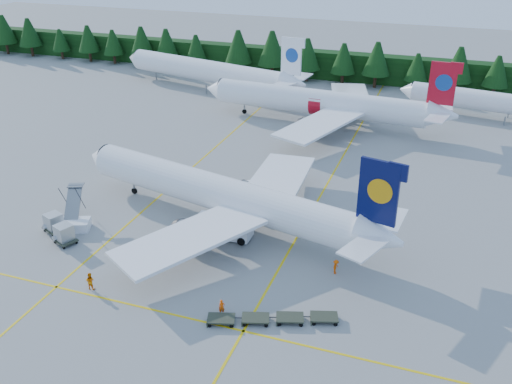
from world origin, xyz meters
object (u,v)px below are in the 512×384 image
(service_truck, at_px, (224,225))
(airstairs, at_px, (71,221))
(airliner_red, at_px, (314,102))
(airliner_navy, at_px, (212,192))

(service_truck, bearing_deg, airstairs, -166.95)
(airstairs, distance_m, service_truck, 18.31)
(airliner_red, bearing_deg, airliner_navy, -89.77)
(airliner_navy, bearing_deg, service_truck, -35.44)
(airliner_navy, bearing_deg, airliner_red, 99.89)
(airliner_navy, xyz_separation_m, airliner_red, (2.56, 38.80, 0.10))
(airliner_navy, relative_size, airliner_red, 0.96)
(airliner_red, xyz_separation_m, service_truck, (0.29, -42.10, -2.32))
(airliner_red, relative_size, airstairs, 6.64)
(airliner_navy, distance_m, airliner_red, 38.89)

